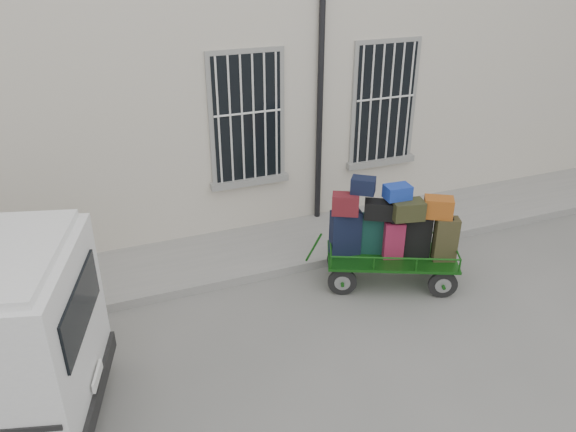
# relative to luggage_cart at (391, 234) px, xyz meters

# --- Properties ---
(ground) EXTENTS (80.00, 80.00, 0.00)m
(ground) POSITION_rel_luggage_cart_xyz_m (-1.14, -0.54, -0.91)
(ground) COLOR slate
(ground) RESTS_ON ground
(building) EXTENTS (24.00, 5.15, 6.00)m
(building) POSITION_rel_luggage_cart_xyz_m (-1.14, 4.96, 2.09)
(building) COLOR beige
(building) RESTS_ON ground
(sidewalk) EXTENTS (24.00, 1.70, 0.15)m
(sidewalk) POSITION_rel_luggage_cart_xyz_m (-1.14, 1.66, -0.84)
(sidewalk) COLOR gray
(sidewalk) RESTS_ON ground
(luggage_cart) EXTENTS (2.37, 1.66, 1.83)m
(luggage_cart) POSITION_rel_luggage_cart_xyz_m (0.00, 0.00, 0.00)
(luggage_cart) COLOR black
(luggage_cart) RESTS_ON ground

